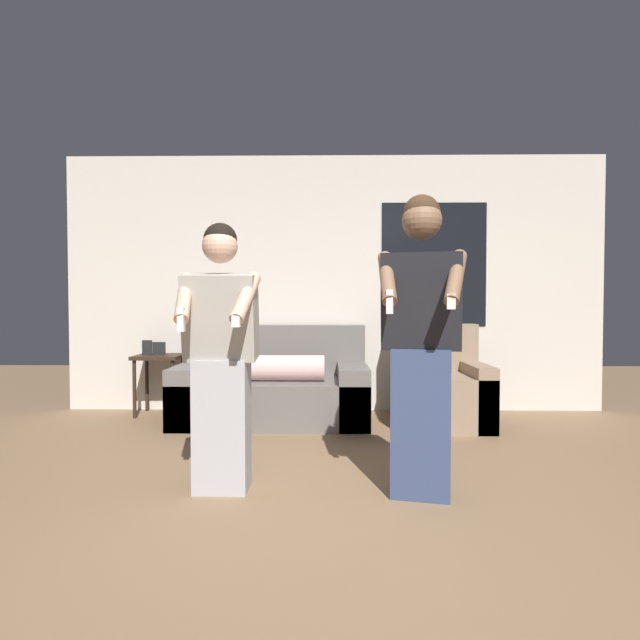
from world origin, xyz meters
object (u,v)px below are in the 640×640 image
(couch, at_px, (273,388))
(person_left, at_px, (221,357))
(person_right, at_px, (421,344))
(armchair, at_px, (439,391))
(side_table, at_px, (159,365))

(couch, height_order, person_left, person_left)
(person_right, bearing_deg, armchair, 73.98)
(armchair, relative_size, person_right, 0.53)
(side_table, bearing_deg, couch, -10.88)
(couch, xyz_separation_m, person_left, (-0.11, -1.85, 0.50))
(couch, relative_size, side_table, 2.38)
(armchair, height_order, person_right, person_right)
(side_table, distance_m, person_right, 3.15)
(armchair, bearing_deg, person_left, -134.70)
(armchair, relative_size, side_table, 1.22)
(side_table, bearing_deg, person_left, -62.49)
(couch, bearing_deg, side_table, 169.12)
(couch, relative_size, armchair, 1.94)
(person_left, relative_size, person_right, 0.91)
(person_left, bearing_deg, armchair, 45.30)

